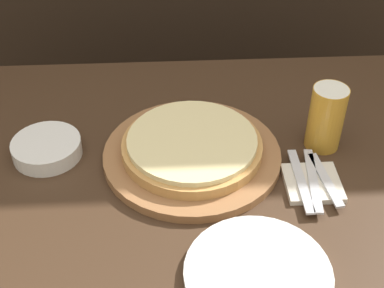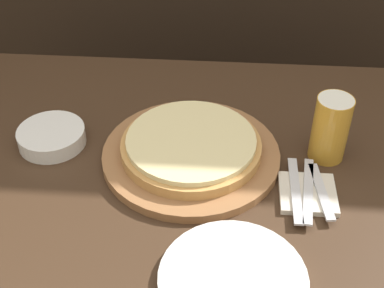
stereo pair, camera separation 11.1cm
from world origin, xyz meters
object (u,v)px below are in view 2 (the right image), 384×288
at_px(pizza_on_board, 192,150).
at_px(side_bowl, 53,137).
at_px(fork, 296,190).
at_px(spoon, 322,191).
at_px(dinner_knife, 309,190).
at_px(beer_glass, 332,126).
at_px(dinner_plate, 234,280).

height_order(pizza_on_board, side_bowl, pizza_on_board).
xyz_separation_m(fork, spoon, (0.05, -0.00, 0.00)).
height_order(fork, dinner_knife, same).
bearing_deg(beer_glass, fork, -120.34).
distance_m(pizza_on_board, side_bowl, 0.31).
height_order(fork, spoon, same).
bearing_deg(beer_glass, side_bowl, -179.74).
xyz_separation_m(dinner_plate, dinner_knife, (0.14, 0.22, 0.01)).
bearing_deg(spoon, pizza_on_board, 160.13).
xyz_separation_m(pizza_on_board, dinner_knife, (0.24, -0.09, -0.01)).
height_order(pizza_on_board, beer_glass, beer_glass).
xyz_separation_m(dinner_plate, spoon, (0.17, 0.22, 0.01)).
height_order(dinner_plate, spoon, dinner_plate).
bearing_deg(fork, dinner_knife, 0.00).
relative_size(beer_glass, fork, 0.79).
bearing_deg(dinner_plate, fork, 61.47).
relative_size(dinner_plate, dinner_knife, 1.35).
bearing_deg(pizza_on_board, spoon, -19.87).
bearing_deg(spoon, beer_glass, 79.23).
relative_size(beer_glass, dinner_plate, 0.58).
relative_size(dinner_plate, side_bowl, 1.71).
bearing_deg(beer_glass, dinner_knife, -111.19).
height_order(beer_glass, dinner_plate, beer_glass).
height_order(dinner_knife, spoon, same).
relative_size(dinner_plate, spoon, 1.59).
relative_size(dinner_knife, spoon, 1.17).
distance_m(fork, dinner_knife, 0.02).
distance_m(fork, spoon, 0.05).
bearing_deg(dinner_plate, beer_glass, 60.80).
height_order(side_bowl, spoon, side_bowl).
bearing_deg(beer_glass, dinner_plate, -119.20).
relative_size(pizza_on_board, beer_glass, 2.59).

